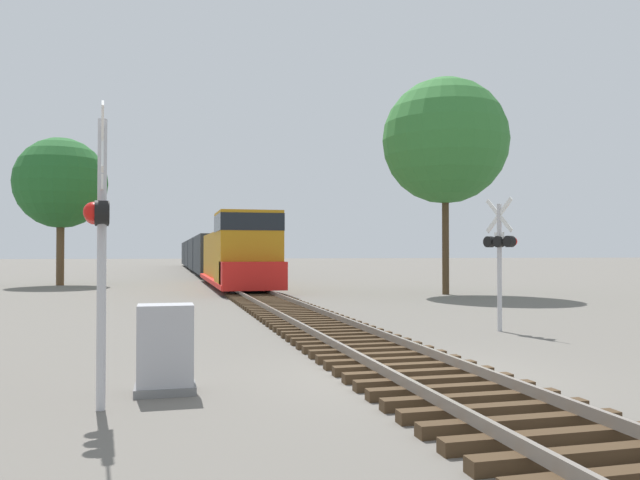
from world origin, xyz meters
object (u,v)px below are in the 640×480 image
at_px(crossing_signal_far, 500,248).
at_px(tree_far_right, 445,141).
at_px(crossing_signal_near, 99,226).
at_px(freight_train, 206,255).
at_px(relay_cabinet, 165,350).
at_px(tree_mid_background, 61,183).

relative_size(crossing_signal_far, tree_far_right, 0.33).
xyz_separation_m(crossing_signal_near, tree_far_right, (14.35, 19.70, 5.19)).
relative_size(freight_train, crossing_signal_far, 20.61).
xyz_separation_m(relay_cabinet, tree_far_right, (13.49, 18.88, 6.97)).
bearing_deg(freight_train, crossing_signal_far, -84.72).
height_order(crossing_signal_near, relay_cabinet, crossing_signal_near).
distance_m(crossing_signal_far, tree_far_right, 15.40).
height_order(freight_train, crossing_signal_far, freight_train).
xyz_separation_m(crossing_signal_near, relay_cabinet, (0.86, 0.81, -1.79)).
height_order(tree_far_right, tree_mid_background, tree_far_right).
bearing_deg(crossing_signal_far, crossing_signal_near, 106.32).
bearing_deg(tree_far_right, relay_cabinet, -125.55).
distance_m(crossing_signal_near, tree_far_right, 24.92).
bearing_deg(crossing_signal_far, tree_mid_background, 12.17).
height_order(crossing_signal_far, relay_cabinet, crossing_signal_far).
bearing_deg(crossing_signal_far, relay_cabinet, 105.09).
relative_size(freight_train, tree_mid_background, 7.77).
bearing_deg(freight_train, tree_mid_background, -115.44).
xyz_separation_m(crossing_signal_far, relay_cabinet, (-8.62, -5.32, -1.56)).
distance_m(crossing_signal_far, tree_mid_background, 31.60).
distance_m(relay_cabinet, tree_far_right, 24.23).
distance_m(freight_train, tree_mid_background, 24.85).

